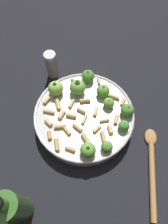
{
  "coord_description": "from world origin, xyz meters",
  "views": [
    {
      "loc": [
        -0.18,
        0.21,
        0.58
      ],
      "look_at": [
        0.0,
        0.0,
        0.06
      ],
      "focal_mm": 32.27,
      "sensor_mm": 36.0,
      "label": 1
    }
  ],
  "objects_px": {
    "wooden_spoon": "(152,166)",
    "cooking_pan": "(85,115)",
    "pepper_shaker": "(52,65)",
    "olive_oil_bottle": "(13,207)"
  },
  "relations": [
    {
      "from": "pepper_shaker",
      "to": "olive_oil_bottle",
      "type": "relative_size",
      "value": 0.51
    },
    {
      "from": "wooden_spoon",
      "to": "pepper_shaker",
      "type": "bearing_deg",
      "value": -6.77
    },
    {
      "from": "olive_oil_bottle",
      "to": "wooden_spoon",
      "type": "xyz_separation_m",
      "value": [
        -0.19,
        -0.31,
        -0.07
      ]
    },
    {
      "from": "cooking_pan",
      "to": "wooden_spoon",
      "type": "relative_size",
      "value": 1.31
    },
    {
      "from": "wooden_spoon",
      "to": "olive_oil_bottle",
      "type": "bearing_deg",
      "value": 58.18
    },
    {
      "from": "olive_oil_bottle",
      "to": "wooden_spoon",
      "type": "bearing_deg",
      "value": -121.82
    },
    {
      "from": "cooking_pan",
      "to": "olive_oil_bottle",
      "type": "bearing_deg",
      "value": 98.66
    },
    {
      "from": "wooden_spoon",
      "to": "cooking_pan",
      "type": "bearing_deg",
      "value": 3.21
    },
    {
      "from": "pepper_shaker",
      "to": "olive_oil_bottle",
      "type": "xyz_separation_m",
      "value": [
        -0.25,
        0.36,
        0.03
      ]
    },
    {
      "from": "olive_oil_bottle",
      "to": "wooden_spoon",
      "type": "distance_m",
      "value": 0.37
    }
  ]
}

